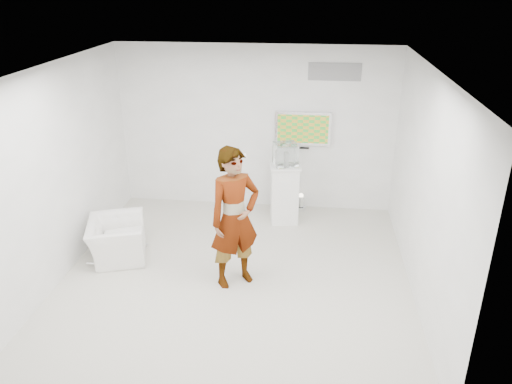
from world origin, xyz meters
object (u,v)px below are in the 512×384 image
person (235,218)px  armchair (117,239)px  floor_uplight (301,202)px  tv (303,128)px  pedestal (284,193)px

person → armchair: (-1.93, 0.46, -0.70)m
person → floor_uplight: size_ratio=6.43×
armchair → floor_uplight: (2.78, 2.04, -0.15)m
tv → armchair: tv is taller
person → pedestal: size_ratio=1.90×
armchair → pedestal: 2.96m
person → armchair: person is taller
person → floor_uplight: 2.78m
floor_uplight → pedestal: bearing=-121.4°
person → armchair: 2.11m
armchair → pedestal: bearing=-75.3°
pedestal → floor_uplight: 0.66m
pedestal → tv: bearing=64.9°
person → floor_uplight: (0.85, 2.50, -0.85)m
armchair → pedestal: pedestal is taller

